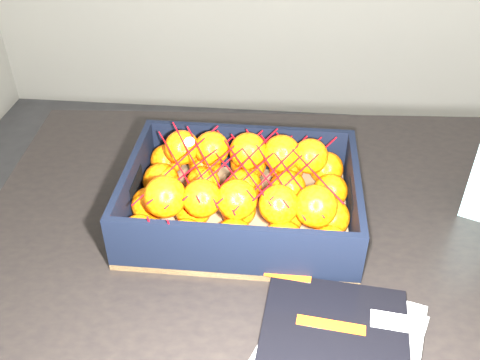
{
  "coord_description": "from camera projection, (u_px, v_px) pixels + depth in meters",
  "views": [
    {
      "loc": [
        -0.29,
        -0.75,
        1.41
      ],
      "look_at": [
        -0.36,
        -0.02,
        0.86
      ],
      "focal_mm": 40.39,
      "sensor_mm": 36.0,
      "label": 1
    }
  ],
  "objects": [
    {
      "name": "produce_crate",
      "position": [
        242.0,
        204.0,
        0.99
      ],
      "size": [
        0.41,
        0.31,
        0.11
      ],
      "color": "brown",
      "rests_on": "table"
    },
    {
      "name": "mesh_net",
      "position": [
        238.0,
        170.0,
        0.93
      ],
      "size": [
        0.34,
        0.27,
        0.1
      ],
      "color": "red",
      "rests_on": "clementine_heap"
    },
    {
      "name": "clementine_heap",
      "position": [
        243.0,
        190.0,
        0.97
      ],
      "size": [
        0.39,
        0.29,
        0.12
      ],
      "color": "#FF6005",
      "rests_on": "produce_crate"
    },
    {
      "name": "magazine_stack",
      "position": [
        335.0,
        360.0,
        0.75
      ],
      "size": [
        0.3,
        0.36,
        0.02
      ],
      "color": "#B8B9B4",
      "rests_on": "table"
    },
    {
      "name": "table",
      "position": [
        301.0,
        260.0,
        1.05
      ],
      "size": [
        1.25,
        0.87,
        0.75
      ],
      "color": "black",
      "rests_on": "ground"
    }
  ]
}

